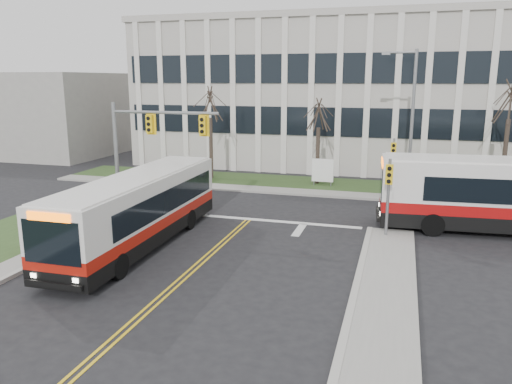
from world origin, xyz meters
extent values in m
plane|color=black|center=(0.00, 0.00, 0.00)|extent=(120.00, 120.00, 0.00)
cube|color=#9E9B93|center=(7.50, -5.00, 0.07)|extent=(2.00, 26.00, 0.14)
cube|color=#9E9B93|center=(5.00, 15.20, 0.07)|extent=(44.00, 1.60, 0.14)
cube|color=#2E471E|center=(5.00, 18.00, 0.06)|extent=(44.00, 5.00, 0.12)
cube|color=#B6B1A8|center=(5.00, 30.00, 6.00)|extent=(40.00, 16.00, 12.00)
cube|color=#9E9B93|center=(-26.00, 26.00, 4.00)|extent=(12.00, 12.00, 8.00)
cylinder|color=slate|center=(-7.30, 7.20, 3.10)|extent=(0.22, 0.22, 6.20)
cylinder|color=slate|center=(-4.30, 7.20, 5.70)|extent=(6.00, 0.16, 0.16)
cube|color=yellow|center=(-5.10, 7.05, 5.10)|extent=(0.34, 0.24, 0.92)
cube|color=yellow|center=(-2.10, 7.05, 5.10)|extent=(0.34, 0.24, 0.92)
cylinder|color=slate|center=(7.20, 7.00, 1.90)|extent=(0.14, 0.14, 3.80)
cube|color=yellow|center=(7.20, 6.80, 3.10)|extent=(0.34, 0.24, 0.92)
cylinder|color=slate|center=(7.20, 15.50, 1.90)|extent=(0.14, 0.14, 3.80)
cube|color=yellow|center=(7.20, 15.30, 3.10)|extent=(0.34, 0.24, 0.92)
cylinder|color=slate|center=(8.20, 16.20, 4.60)|extent=(0.20, 0.20, 9.20)
cylinder|color=slate|center=(7.30, 16.20, 9.00)|extent=(1.80, 0.14, 0.14)
cube|color=slate|center=(6.40, 16.20, 8.95)|extent=(0.50, 0.25, 0.18)
cylinder|color=slate|center=(1.90, 17.50, 0.50)|extent=(0.08, 0.08, 1.00)
cylinder|color=slate|center=(3.10, 17.50, 0.50)|extent=(0.08, 0.08, 1.00)
cube|color=white|center=(2.50, 17.50, 1.20)|extent=(1.50, 0.12, 1.60)
cylinder|color=#42352B|center=(-6.00, 18.00, 2.31)|extent=(0.28, 0.28, 4.62)
cylinder|color=#42352B|center=(2.00, 18.20, 2.05)|extent=(0.28, 0.28, 4.09)
cylinder|color=#42352B|center=(14.00, 18.00, 2.48)|extent=(0.28, 0.28, 4.95)
cube|color=maroon|center=(-7.40, 0.46, 0.47)|extent=(0.63, 0.60, 0.95)
camera|label=1|loc=(7.65, -16.61, 7.37)|focal=35.00mm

